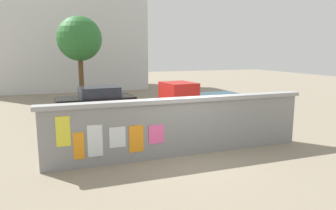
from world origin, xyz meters
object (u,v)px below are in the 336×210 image
Objects in this scene: bicycle_near at (122,123)px; car_parked at (96,100)px; motorcycle at (89,134)px; tree_roadside at (79,39)px; person_walking at (185,116)px; bicycle_far at (63,126)px; person_bystander at (151,119)px; auto_rickshaw_truck at (198,103)px.

car_parked is at bearing 97.06° from bicycle_near.
bicycle_near reaches higher than motorcycle.
bicycle_near is at bearing -84.40° from tree_roadside.
motorcycle is 1.17× the size of person_walking.
bicycle_far is 1.05× the size of person_bystander.
bicycle_far is at bearing -179.15° from auto_rickshaw_truck.
tree_roadside is (-0.80, 8.15, 3.50)m from bicycle_near.
auto_rickshaw_truck is 3.34m from person_walking.
person_bystander is 0.31× the size of tree_roadside.
auto_rickshaw_truck is 5.27m from car_parked.
person_walking is 11.24m from tree_roadside.
motorcycle is at bearing -69.24° from bicycle_far.
auto_rickshaw_truck is 1.97× the size of motorcycle.
person_walking is 1.21m from person_bystander.
tree_roadside is at bearing 102.91° from person_walking.
car_parked is at bearing 108.51° from person_walking.
motorcycle is (-0.99, -5.52, -0.27)m from car_parked.
bicycle_near is at bearing -7.02° from bicycle_far.
bicycle_far is (-1.72, -3.58, -0.37)m from car_parked.
tree_roadside reaches higher than car_parked.
bicycle_near is (-3.47, -0.35, -0.54)m from auto_rickshaw_truck.
bicycle_far is (-2.20, 0.27, 0.00)m from bicycle_near.
bicycle_far is at bearing 110.76° from motorcycle.
motorcycle is at bearing -100.12° from car_parked.
person_bystander reaches higher than bicycle_far.
person_walking is at bearing -123.34° from auto_rickshaw_truck.
car_parked reaches higher than motorcycle.
tree_roadside reaches higher than auto_rickshaw_truck.
motorcycle is 0.36× the size of tree_roadside.
tree_roadside reaches higher than bicycle_near.
bicycle_near is at bearing -174.16° from auto_rickshaw_truck.
bicycle_near and bicycle_far have the same top height.
bicycle_far is 0.32× the size of tree_roadside.
motorcycle is 3.22m from person_walking.
person_walking is 1.00× the size of person_bystander.
tree_roadside is at bearing 86.14° from motorcycle.
auto_rickshaw_truck is at bearing -61.32° from tree_roadside.
bicycle_far is at bearing -115.75° from car_parked.
car_parked reaches higher than bicycle_near.
car_parked is 3.99m from bicycle_far.
motorcycle is at bearing 166.16° from person_walking.
car_parked is (-3.94, 3.49, -0.17)m from auto_rickshaw_truck.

